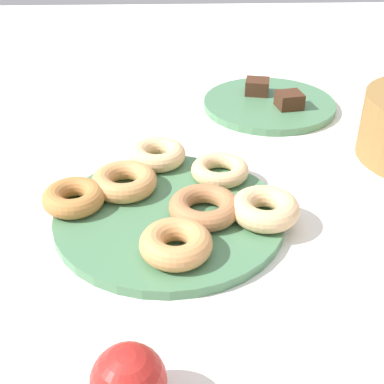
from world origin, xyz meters
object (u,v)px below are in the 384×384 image
(donut_4, at_px, (74,197))
(apple, at_px, (129,381))
(donut_1, at_px, (220,170))
(donut_6, at_px, (157,154))
(donut_3, at_px, (176,244))
(brownie_near, at_px, (257,87))
(donut_5, at_px, (265,209))
(donut_0, at_px, (204,207))
(cake_plate, at_px, (269,104))
(brownie_far, at_px, (289,100))
(donut_plate, at_px, (170,216))
(donut_2, at_px, (124,181))

(donut_4, bearing_deg, apple, 17.22)
(donut_1, bearing_deg, donut_6, -117.31)
(donut_3, height_order, brownie_near, same)
(donut_1, bearing_deg, donut_5, 25.29)
(donut_0, height_order, cake_plate, donut_0)
(apple, bearing_deg, brownie_far, 157.34)
(donut_plate, bearing_deg, donut_5, 81.11)
(donut_6, bearing_deg, donut_4, -43.45)
(donut_5, height_order, apple, apple)
(donut_0, bearing_deg, brownie_far, 152.77)
(brownie_far, bearing_deg, donut_3, -27.03)
(cake_plate, bearing_deg, donut_0, -21.20)
(brownie_near, bearing_deg, donut_4, -37.97)
(donut_1, distance_m, cake_plate, 0.30)
(donut_6, bearing_deg, cake_plate, 137.83)
(donut_5, xyz_separation_m, cake_plate, (-0.38, 0.07, -0.02))
(donut_3, distance_m, brownie_near, 0.52)
(donut_plate, bearing_deg, donut_1, 139.36)
(donut_plate, xyz_separation_m, donut_6, (-0.13, -0.02, 0.02))
(donut_2, height_order, apple, apple)
(donut_2, relative_size, donut_5, 1.03)
(donut_3, height_order, donut_4, donut_3)
(apple, bearing_deg, cake_plate, 160.78)
(donut_5, distance_m, cake_plate, 0.39)
(donut_5, bearing_deg, donut_3, -59.28)
(donut_2, bearing_deg, donut_4, -59.58)
(donut_3, distance_m, cake_plate, 0.49)
(donut_1, height_order, cake_plate, donut_1)
(donut_0, xyz_separation_m, donut_3, (0.08, -0.04, 0.00))
(donut_3, xyz_separation_m, brownie_far, (-0.42, 0.21, -0.00))
(donut_plate, distance_m, donut_4, 0.13)
(donut_1, height_order, donut_2, donut_2)
(apple, bearing_deg, donut_4, -162.78)
(donut_plate, height_order, donut_0, donut_0)
(donut_0, relative_size, donut_4, 1.11)
(donut_2, relative_size, donut_4, 1.10)
(brownie_near, xyz_separation_m, brownie_far, (0.07, 0.05, 0.00))
(donut_3, relative_size, brownie_far, 1.94)
(donut_0, xyz_separation_m, brownie_near, (-0.41, 0.13, 0.00))
(donut_4, relative_size, brownie_far, 1.87)
(donut_1, distance_m, donut_6, 0.10)
(donut_0, distance_m, brownie_near, 0.43)
(donut_plate, distance_m, donut_2, 0.09)
(donut_3, relative_size, donut_5, 0.98)
(apple, bearing_deg, donut_3, 167.74)
(donut_1, relative_size, cake_plate, 0.34)
(donut_6, bearing_deg, donut_0, 23.81)
(apple, bearing_deg, donut_6, 177.75)
(donut_2, height_order, donut_3, donut_3)
(donut_6, bearing_deg, brownie_near, 144.68)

